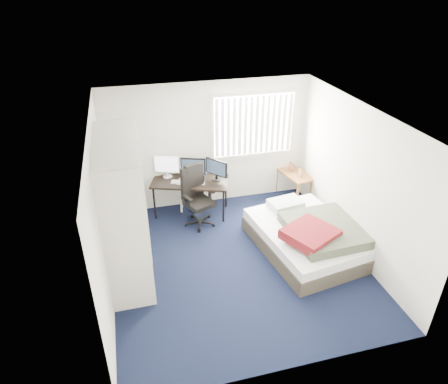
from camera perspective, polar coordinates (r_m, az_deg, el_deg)
name	(u,v)px	position (r m, az deg, el deg)	size (l,w,h in m)	color
ground	(237,262)	(6.74, 1.91, -9.98)	(4.20, 4.20, 0.00)	black
room_shell	(239,182)	(5.90, 2.15, 1.45)	(4.20, 4.20, 4.20)	silver
window_assembly	(254,125)	(7.90, 4.24, 9.52)	(1.72, 0.09, 1.32)	white
closet	(124,197)	(6.01, -14.10, -0.66)	(0.64, 1.84, 2.22)	beige
desk	(191,178)	(7.68, -4.81, 1.96)	(1.59, 1.12, 1.17)	black
office_chair	(197,202)	(7.48, -3.88, -1.42)	(0.73, 0.73, 1.17)	black
footstool	(187,201)	(8.02, -5.27, -1.27)	(0.37, 0.32, 0.26)	white
nightstand	(294,176)	(8.41, 10.03, 2.26)	(0.57, 0.90, 0.75)	brown
bed	(308,236)	(6.99, 11.97, -6.18)	(1.78, 2.20, 0.66)	#3A342A
pine_box	(136,275)	(6.43, -12.46, -11.56)	(0.35, 0.26, 0.26)	tan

